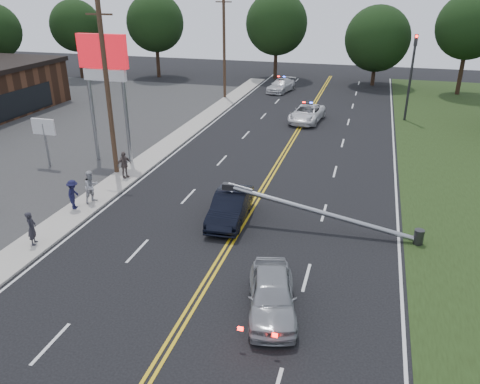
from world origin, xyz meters
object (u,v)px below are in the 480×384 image
(emergency_a, at_px, (307,114))
(bystander_c, at_px, (73,194))
(pylon_sign, at_px, (104,68))
(small_sign, at_px, (44,131))
(crashed_sedan, at_px, (230,207))
(bystander_d, at_px, (124,165))
(traffic_signal, at_px, (412,70))
(bystander_b, at_px, (92,187))
(waiting_sedan, at_px, (272,295))
(utility_pole_mid, at_px, (108,91))
(bystander_a, at_px, (32,228))
(utility_pole_far, at_px, (224,47))
(fallen_streetlight, at_px, (331,215))
(emergency_b, at_px, (281,86))

(emergency_a, height_order, bystander_c, bystander_c)
(pylon_sign, bearing_deg, small_sign, -150.26)
(crashed_sedan, height_order, bystander_d, bystander_d)
(traffic_signal, distance_m, bystander_b, 27.87)
(waiting_sedan, xyz_separation_m, bystander_d, (-11.04, 9.72, 0.22))
(utility_pole_mid, bearing_deg, small_sign, 180.00)
(waiting_sedan, xyz_separation_m, emergency_a, (-2.56, 25.64, -0.01))
(pylon_sign, height_order, bystander_d, pylon_sign)
(bystander_a, xyz_separation_m, bystander_d, (0.04, 8.15, 0.03))
(utility_pole_mid, distance_m, bystander_b, 5.99)
(waiting_sedan, relative_size, bystander_b, 2.36)
(emergency_a, distance_m, bystander_d, 18.04)
(utility_pole_mid, xyz_separation_m, bystander_a, (0.92, -8.84, -4.19))
(utility_pole_far, xyz_separation_m, bystander_b, (1.02, -26.25, -4.09))
(traffic_signal, bearing_deg, bystander_c, -126.14)
(fallen_streetlight, distance_m, waiting_sedan, 6.57)
(traffic_signal, bearing_deg, utility_pole_mid, -134.20)
(emergency_b, bearing_deg, fallen_streetlight, -62.42)
(utility_pole_far, xyz_separation_m, emergency_b, (4.94, 4.67, -4.41))
(waiting_sedan, height_order, bystander_d, bystander_d)
(crashed_sedan, relative_size, bystander_d, 2.72)
(small_sign, xyz_separation_m, bystander_d, (5.76, -0.69, -1.41))
(waiting_sedan, distance_m, bystander_a, 11.20)
(pylon_sign, bearing_deg, fallen_streetlight, -22.22)
(utility_pole_mid, relative_size, bystander_a, 6.46)
(traffic_signal, bearing_deg, utility_pole_far, 167.11)
(fallen_streetlight, height_order, utility_pole_far, utility_pole_far)
(emergency_a, height_order, bystander_b, bystander_b)
(emergency_a, distance_m, emergency_b, 12.30)
(bystander_b, distance_m, bystander_d, 3.56)
(emergency_b, bearing_deg, emergency_a, -56.33)
(bystander_d, bearing_deg, utility_pole_mid, 80.46)
(bystander_a, xyz_separation_m, bystander_b, (0.10, 4.59, 0.10))
(emergency_a, bearing_deg, traffic_signal, 25.11)
(traffic_signal, bearing_deg, bystander_a, -121.70)
(traffic_signal, height_order, fallen_streetlight, traffic_signal)
(fallen_streetlight, height_order, waiting_sedan, fallen_streetlight)
(traffic_signal, bearing_deg, small_sign, -141.10)
(bystander_b, distance_m, bystander_c, 1.06)
(bystander_d, bearing_deg, emergency_a, -1.75)
(bystander_c, bearing_deg, emergency_a, -39.25)
(crashed_sedan, bearing_deg, utility_pole_far, 104.50)
(pylon_sign, height_order, bystander_b, pylon_sign)
(utility_pole_mid, relative_size, waiting_sedan, 2.43)
(pylon_sign, height_order, utility_pole_mid, utility_pole_mid)
(fallen_streetlight, bearing_deg, bystander_d, 165.10)
(bystander_b, height_order, bystander_d, bystander_b)
(bystander_b, bearing_deg, small_sign, 73.89)
(waiting_sedan, bearing_deg, small_sign, 134.36)
(traffic_signal, xyz_separation_m, bystander_a, (-16.58, -26.84, -3.31))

